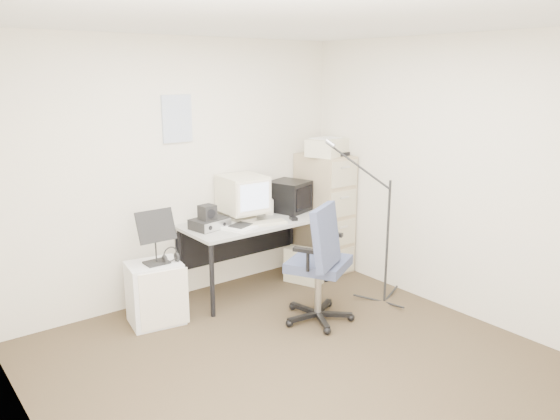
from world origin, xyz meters
TOP-DOWN VIEW (x-y plane):
  - floor at (0.00, 0.00)m, footprint 3.60×3.60m
  - ceiling at (0.00, 0.00)m, footprint 3.60×3.60m
  - wall_back at (0.00, 1.80)m, footprint 3.60×0.02m
  - wall_front at (0.00, -1.80)m, footprint 3.60×0.02m
  - wall_left at (-1.80, 0.00)m, footprint 0.02×3.60m
  - wall_right at (1.80, 0.00)m, footprint 0.02×3.60m
  - wall_calendar at (-0.02, 1.79)m, footprint 0.30×0.02m
  - filing_cabinet at (1.58, 1.48)m, footprint 0.40×0.60m
  - printer at (1.58, 1.44)m, footprint 0.55×0.46m
  - desk at (0.63, 1.45)m, footprint 1.50×0.70m
  - crt_monitor at (0.55, 1.56)m, footprint 0.43×0.45m
  - crt_tv at (1.14, 1.55)m, footprint 0.45×0.46m
  - desk_speaker at (0.88, 1.57)m, footprint 0.11×0.11m
  - keyboard at (0.62, 1.27)m, footprint 0.42×0.23m
  - mouse at (0.94, 1.23)m, footprint 0.09×0.12m
  - radio_receiver at (0.12, 1.49)m, footprint 0.37×0.30m
  - radio_speaker at (0.09, 1.47)m, footprint 0.15×0.15m
  - papers at (0.32, 1.32)m, footprint 0.34×0.40m
  - pc_tower at (1.13, 1.28)m, footprint 0.31×0.43m
  - office_chair at (0.64, 0.51)m, footprint 0.87×0.87m
  - side_cart at (-0.53, 1.36)m, footprint 0.50×0.43m
  - music_stand at (-0.51, 1.33)m, footprint 0.37×0.27m
  - headphones at (-0.40, 1.28)m, footprint 0.18×0.18m
  - mic_stand at (1.44, 0.43)m, footprint 0.03×0.03m

SIDE VIEW (x-z plane):
  - floor at x=0.00m, z-range -0.01..0.00m
  - pc_tower at x=1.13m, z-range 0.00..0.37m
  - side_cart at x=-0.53m, z-range 0.00..0.56m
  - desk at x=0.63m, z-range 0.00..0.73m
  - office_chair at x=0.64m, z-range 0.00..1.11m
  - headphones at x=-0.40m, z-range 0.59..0.62m
  - filing_cabinet at x=1.58m, z-range 0.00..1.30m
  - papers at x=0.32m, z-range 0.73..0.75m
  - keyboard at x=0.62m, z-range 0.73..0.75m
  - mouse at x=0.94m, z-range 0.73..0.76m
  - radio_receiver at x=0.12m, z-range 0.73..0.83m
  - mic_stand at x=1.44m, z-range 0.00..1.57m
  - music_stand at x=-0.51m, z-range 0.56..1.05m
  - desk_speaker at x=0.88m, z-range 0.73..0.89m
  - crt_tv at x=1.14m, z-range 0.73..1.05m
  - radio_speaker at x=0.09m, z-range 0.83..0.96m
  - crt_monitor at x=0.55m, z-range 0.73..1.18m
  - wall_back at x=0.00m, z-range 0.00..2.50m
  - wall_front at x=0.00m, z-range 0.00..2.50m
  - wall_left at x=-1.80m, z-range 0.00..2.50m
  - wall_right at x=1.80m, z-range 0.00..2.50m
  - printer at x=1.58m, z-range 1.30..1.48m
  - wall_calendar at x=-0.02m, z-range 1.53..1.97m
  - ceiling at x=0.00m, z-range 2.50..2.50m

